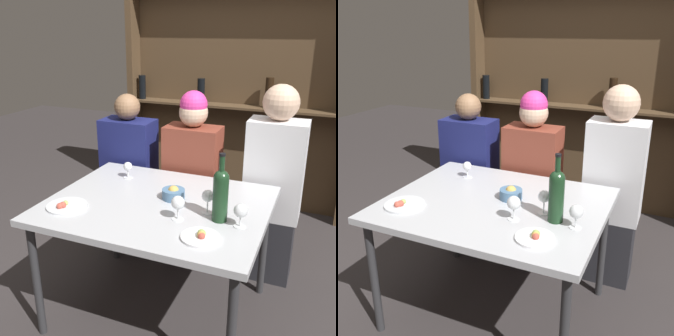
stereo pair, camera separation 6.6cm
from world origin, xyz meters
The scene contains 14 objects.
ground_plane centered at (0.00, 0.00, 0.00)m, with size 10.00×10.00×0.00m, color #332D2D.
dining_table centered at (0.00, 0.00, 0.66)m, with size 1.18×0.95×0.72m.
wine_rack_wall centered at (0.00, 1.71, 1.11)m, with size 2.02×0.21×2.20m.
wine_bottle centered at (0.37, -0.08, 0.87)m, with size 0.08×0.08×0.35m.
wine_glass_0 centered at (0.17, -0.15, 0.81)m, with size 0.07×0.07×0.13m.
wine_glass_1 centered at (-0.32, 0.26, 0.79)m, with size 0.06×0.06×0.10m.
wine_glass_2 centered at (0.47, -0.10, 0.80)m, with size 0.07×0.07×0.12m.
wine_glass_3 centered at (0.29, -0.02, 0.81)m, with size 0.06×0.06×0.13m.
food_plate_0 centered at (-0.42, -0.25, 0.73)m, with size 0.21×0.21×0.04m.
food_plate_1 centered at (0.34, -0.28, 0.73)m, with size 0.18×0.18×0.04m.
snack_bowl centered at (0.06, 0.07, 0.75)m, with size 0.13×0.13×0.08m.
seated_person_left centered at (-0.51, 0.63, 0.55)m, with size 0.38×0.22×1.18m.
seated_person_center centered at (-0.02, 0.63, 0.60)m, with size 0.37×0.22×1.24m.
seated_person_right centered at (0.53, 0.63, 0.63)m, with size 0.36×0.22×1.31m.
Camera 2 is at (0.86, -1.75, 1.62)m, focal length 42.00 mm.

